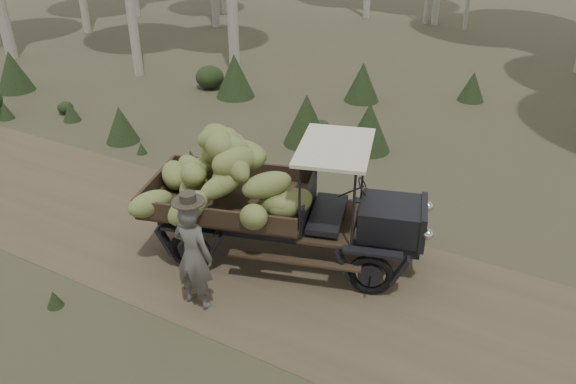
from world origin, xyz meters
name	(u,v)px	position (x,y,z in m)	size (l,w,h in m)	color
ground	(228,253)	(0.00, 0.00, 0.00)	(120.00, 120.00, 0.00)	#473D2B
dirt_track	(228,252)	(0.00, 0.00, 0.00)	(70.00, 4.00, 0.01)	brown
banana_truck	(250,184)	(0.42, 0.22, 1.45)	(5.21, 3.26, 2.51)	black
farmer	(193,254)	(0.39, -1.42, 0.97)	(0.69, 0.51, 2.06)	#52504B
undergrowth	(178,227)	(-0.81, -0.38, 0.53)	(24.05, 23.85, 1.38)	#233319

